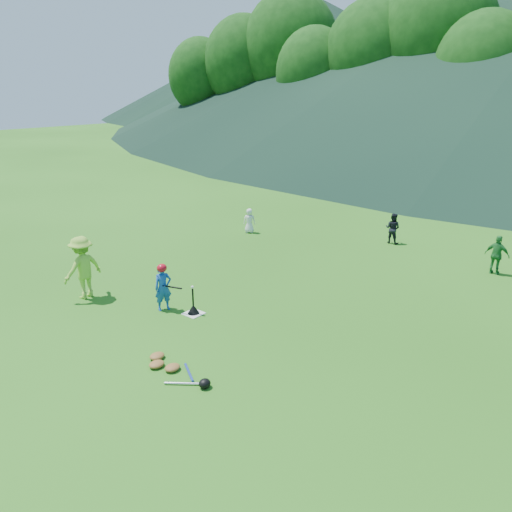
{
  "coord_description": "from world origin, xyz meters",
  "views": [
    {
      "loc": [
        8.56,
        -7.89,
        5.51
      ],
      "look_at": [
        0.0,
        2.5,
        0.9
      ],
      "focal_mm": 35.0,
      "sensor_mm": 36.0,
      "label": 1
    }
  ],
  "objects_px": {
    "fielder_a": "(249,221)",
    "batting_tee": "(193,309)",
    "home_plate": "(194,314)",
    "fielder_c": "(497,255)",
    "batter_child": "(163,288)",
    "equipment_pile": "(172,368)",
    "adult_coach": "(83,267)",
    "fielder_b": "(393,228)"
  },
  "relations": [
    {
      "from": "fielder_a",
      "to": "batting_tee",
      "type": "height_order",
      "value": "fielder_a"
    },
    {
      "from": "home_plate",
      "to": "adult_coach",
      "type": "xyz_separation_m",
      "value": [
        -3.06,
        -1.14,
        0.86
      ]
    },
    {
      "from": "home_plate",
      "to": "equipment_pile",
      "type": "height_order",
      "value": "equipment_pile"
    },
    {
      "from": "batter_child",
      "to": "fielder_c",
      "type": "distance_m",
      "value": 10.08
    },
    {
      "from": "fielder_c",
      "to": "batting_tee",
      "type": "distance_m",
      "value": 9.41
    },
    {
      "from": "batter_child",
      "to": "fielder_a",
      "type": "relative_size",
      "value": 1.26
    },
    {
      "from": "adult_coach",
      "to": "batter_child",
      "type": "bearing_deg",
      "value": 107.76
    },
    {
      "from": "fielder_a",
      "to": "fielder_b",
      "type": "xyz_separation_m",
      "value": [
        4.94,
        2.29,
        0.08
      ]
    },
    {
      "from": "adult_coach",
      "to": "fielder_b",
      "type": "bearing_deg",
      "value": 154.1
    },
    {
      "from": "batter_child",
      "to": "equipment_pile",
      "type": "bearing_deg",
      "value": -105.98
    },
    {
      "from": "home_plate",
      "to": "fielder_a",
      "type": "xyz_separation_m",
      "value": [
        -3.7,
        6.57,
        0.48
      ]
    },
    {
      "from": "adult_coach",
      "to": "equipment_pile",
      "type": "bearing_deg",
      "value": 75.26
    },
    {
      "from": "adult_coach",
      "to": "equipment_pile",
      "type": "height_order",
      "value": "adult_coach"
    },
    {
      "from": "home_plate",
      "to": "fielder_c",
      "type": "bearing_deg",
      "value": 57.26
    },
    {
      "from": "adult_coach",
      "to": "fielder_c",
      "type": "bearing_deg",
      "value": 135.39
    },
    {
      "from": "fielder_b",
      "to": "batter_child",
      "type": "bearing_deg",
      "value": 74.67
    },
    {
      "from": "batter_child",
      "to": "fielder_b",
      "type": "distance_m",
      "value": 9.37
    },
    {
      "from": "fielder_c",
      "to": "batting_tee",
      "type": "xyz_separation_m",
      "value": [
        -5.08,
        -7.91,
        -0.48
      ]
    },
    {
      "from": "fielder_a",
      "to": "equipment_pile",
      "type": "xyz_separation_m",
      "value": [
        5.3,
        -8.71,
        -0.42
      ]
    },
    {
      "from": "fielder_a",
      "to": "batting_tee",
      "type": "distance_m",
      "value": 7.55
    },
    {
      "from": "fielder_a",
      "to": "fielder_c",
      "type": "distance_m",
      "value": 8.88
    },
    {
      "from": "home_plate",
      "to": "batter_child",
      "type": "xyz_separation_m",
      "value": [
        -0.78,
        -0.29,
        0.6
      ]
    },
    {
      "from": "adult_coach",
      "to": "batting_tee",
      "type": "relative_size",
      "value": 2.55
    },
    {
      "from": "fielder_b",
      "to": "fielder_c",
      "type": "relative_size",
      "value": 0.92
    },
    {
      "from": "batting_tee",
      "to": "batter_child",
      "type": "bearing_deg",
      "value": -159.47
    },
    {
      "from": "equipment_pile",
      "to": "adult_coach",
      "type": "bearing_deg",
      "value": 167.89
    },
    {
      "from": "home_plate",
      "to": "batting_tee",
      "type": "height_order",
      "value": "batting_tee"
    },
    {
      "from": "home_plate",
      "to": "fielder_c",
      "type": "height_order",
      "value": "fielder_c"
    },
    {
      "from": "home_plate",
      "to": "fielder_a",
      "type": "distance_m",
      "value": 7.56
    },
    {
      "from": "batter_child",
      "to": "fielder_c",
      "type": "height_order",
      "value": "batter_child"
    },
    {
      "from": "batter_child",
      "to": "adult_coach",
      "type": "xyz_separation_m",
      "value": [
        -2.28,
        -0.85,
        0.25
      ]
    },
    {
      "from": "fielder_a",
      "to": "fielder_c",
      "type": "height_order",
      "value": "fielder_c"
    },
    {
      "from": "batter_child",
      "to": "equipment_pile",
      "type": "height_order",
      "value": "batter_child"
    },
    {
      "from": "fielder_a",
      "to": "fielder_c",
      "type": "bearing_deg",
      "value": 158.21
    },
    {
      "from": "home_plate",
      "to": "equipment_pile",
      "type": "distance_m",
      "value": 2.67
    },
    {
      "from": "batter_child",
      "to": "fielder_a",
      "type": "xyz_separation_m",
      "value": [
        -2.92,
        6.87,
        -0.13
      ]
    },
    {
      "from": "home_plate",
      "to": "fielder_b",
      "type": "height_order",
      "value": "fielder_b"
    },
    {
      "from": "adult_coach",
      "to": "equipment_pile",
      "type": "relative_size",
      "value": 0.96
    },
    {
      "from": "fielder_a",
      "to": "equipment_pile",
      "type": "relative_size",
      "value": 0.54
    },
    {
      "from": "batter_child",
      "to": "equipment_pile",
      "type": "relative_size",
      "value": 0.68
    },
    {
      "from": "home_plate",
      "to": "batting_tee",
      "type": "bearing_deg",
      "value": 0.0
    },
    {
      "from": "home_plate",
      "to": "fielder_a",
      "type": "relative_size",
      "value": 0.46
    }
  ]
}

